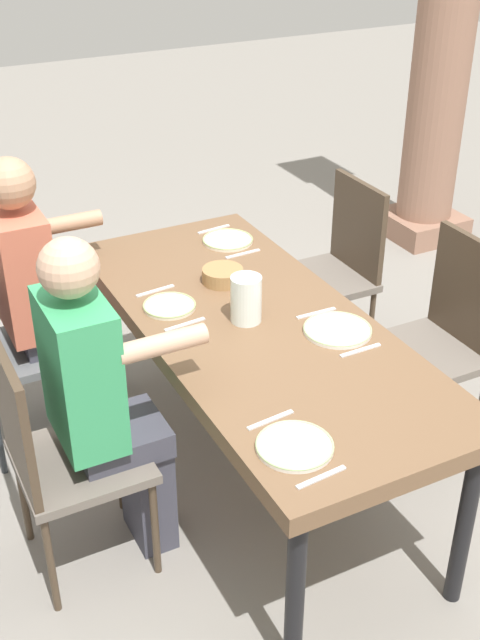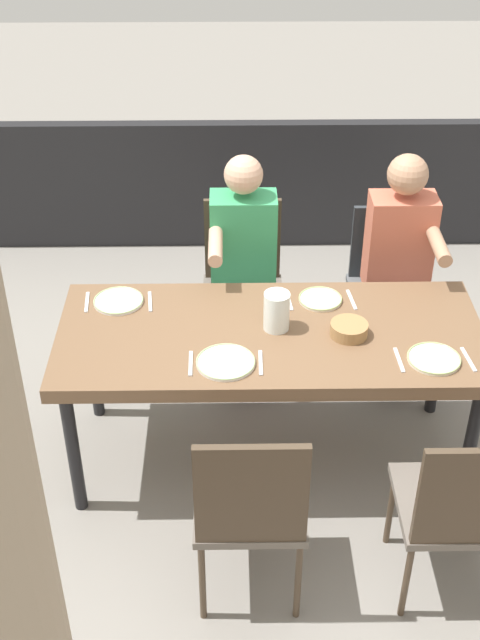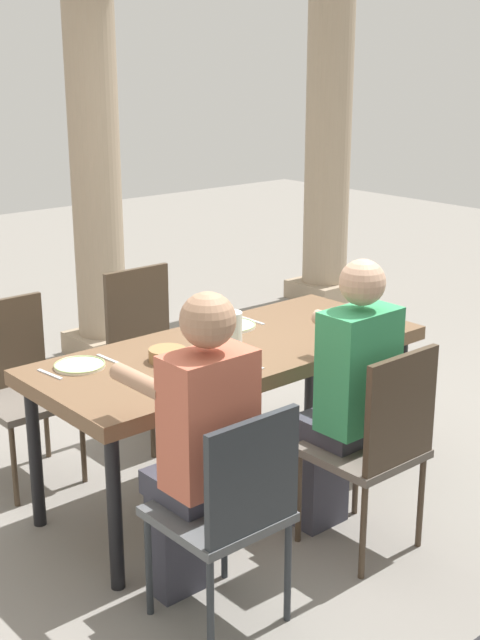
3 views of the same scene
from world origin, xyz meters
TOP-DOWN VIEW (x-y plane):
  - ground_plane at (0.00, 0.00)m, footprint 16.00×16.00m
  - dining_table at (0.00, 0.00)m, footprint 1.94×0.82m
  - chair_west_north at (-0.70, 0.84)m, footprint 0.44×0.44m
  - chair_west_south at (-0.70, -0.83)m, footprint 0.44×0.44m
  - chair_mid_north at (0.11, 0.84)m, footprint 0.44×0.44m
  - chair_mid_south at (0.11, -0.84)m, footprint 0.44×0.44m
  - diner_woman_green at (-0.70, -0.64)m, footprint 0.35×0.49m
  - diner_man_white at (0.12, -0.65)m, footprint 0.35×0.49m
  - patio_railing at (0.00, -2.18)m, footprint 4.34×0.10m
  - plate_0 at (-0.69, 0.23)m, footprint 0.23×0.23m
  - fork_0 at (-0.84, 0.23)m, footprint 0.03×0.17m
  - spoon_0 at (-0.54, 0.23)m, footprint 0.02×0.17m
  - plate_1 at (-0.25, -0.25)m, footprint 0.21×0.21m
  - fork_1 at (-0.40, -0.25)m, footprint 0.03×0.17m
  - spoon_1 at (-0.10, -0.25)m, footprint 0.03×0.17m
  - plate_2 at (0.20, 0.24)m, footprint 0.26×0.26m
  - fork_2 at (0.05, 0.24)m, footprint 0.02×0.17m
  - spoon_2 at (0.35, 0.24)m, footprint 0.02×0.17m
  - plate_3 at (0.71, -0.25)m, footprint 0.24×0.24m
  - fork_3 at (0.56, -0.25)m, footprint 0.03×0.17m
  - spoon_3 at (0.86, -0.25)m, footprint 0.03×0.17m
  - water_pitcher at (-0.03, -0.03)m, footprint 0.12×0.12m
  - bread_basket at (-0.35, 0.03)m, footprint 0.17×0.17m

SIDE VIEW (x-z plane):
  - ground_plane at x=0.00m, z-range 0.00..0.00m
  - patio_railing at x=0.00m, z-range 0.00..0.90m
  - chair_west_south at x=-0.70m, z-range 0.07..0.97m
  - chair_west_north at x=-0.70m, z-range 0.06..0.99m
  - chair_mid_south at x=0.11m, z-range 0.06..1.01m
  - chair_mid_north at x=0.11m, z-range 0.07..1.02m
  - diner_man_white at x=0.12m, z-range 0.04..1.35m
  - dining_table at x=0.00m, z-range 0.32..1.08m
  - diner_woman_green at x=-0.70m, z-range 0.05..1.36m
  - fork_0 at x=-0.84m, z-range 0.77..0.77m
  - spoon_0 at x=-0.54m, z-range 0.77..0.77m
  - fork_1 at x=-0.40m, z-range 0.77..0.77m
  - spoon_1 at x=-0.10m, z-range 0.77..0.77m
  - fork_2 at x=0.05m, z-range 0.77..0.77m
  - spoon_2 at x=0.35m, z-range 0.77..0.77m
  - fork_3 at x=0.56m, z-range 0.77..0.77m
  - spoon_3 at x=0.86m, z-range 0.77..0.77m
  - plate_2 at x=0.20m, z-range 0.77..0.78m
  - plate_3 at x=0.71m, z-range 0.77..0.78m
  - plate_0 at x=-0.69m, z-range 0.77..0.78m
  - plate_1 at x=-0.25m, z-range 0.77..0.78m
  - bread_basket at x=-0.35m, z-range 0.77..0.83m
  - water_pitcher at x=-0.03m, z-range 0.76..0.94m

